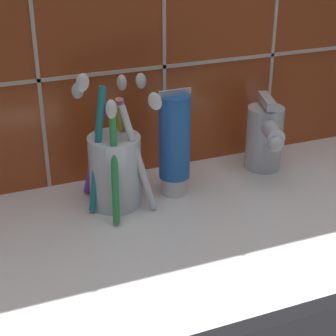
% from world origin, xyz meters
% --- Properties ---
extents(sink_counter, '(0.71, 0.36, 0.02)m').
position_xyz_m(sink_counter, '(0.00, 0.00, 0.01)').
color(sink_counter, white).
rests_on(sink_counter, ground).
extents(tile_wall_backsplash, '(0.81, 0.02, 0.46)m').
position_xyz_m(tile_wall_backsplash, '(0.00, 0.18, 0.23)').
color(tile_wall_backsplash, '#AD471E').
rests_on(tile_wall_backsplash, ground).
extents(toothbrush_cup, '(0.11, 0.13, 0.19)m').
position_xyz_m(toothbrush_cup, '(-0.08, 0.09, 0.08)').
color(toothbrush_cup, silver).
rests_on(toothbrush_cup, sink_counter).
extents(toothpaste_tube, '(0.04, 0.04, 0.15)m').
position_xyz_m(toothpaste_tube, '(0.00, 0.09, 0.09)').
color(toothpaste_tube, white).
rests_on(toothpaste_tube, sink_counter).
extents(sink_faucet, '(0.06, 0.10, 0.11)m').
position_xyz_m(sink_faucet, '(0.15, 0.11, 0.07)').
color(sink_faucet, silver).
rests_on(sink_faucet, sink_counter).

